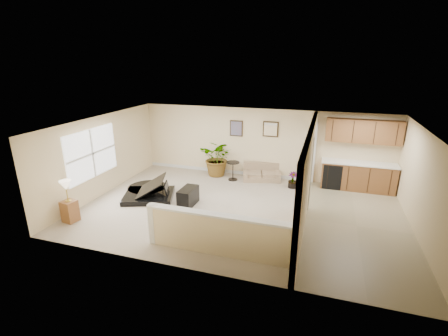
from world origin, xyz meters
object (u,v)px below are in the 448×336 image
(accent_table, at_px, (233,168))
(palm_plant, at_px, (218,158))
(piano, at_px, (149,179))
(lamp_stand, at_px, (69,204))
(small_plant, at_px, (293,181))
(loveseat, at_px, (262,172))
(piano_bench, at_px, (188,197))

(accent_table, distance_m, palm_plant, 0.76)
(piano, bearing_deg, lamp_stand, -138.62)
(accent_table, height_order, palm_plant, palm_plant)
(piano, distance_m, lamp_stand, 2.44)
(small_plant, bearing_deg, lamp_stand, -142.02)
(piano, distance_m, loveseat, 4.02)
(loveseat, height_order, small_plant, loveseat)
(small_plant, height_order, lamp_stand, lamp_stand)
(lamp_stand, bearing_deg, loveseat, 47.90)
(piano, xyz_separation_m, accent_table, (2.10, 2.19, -0.16))
(small_plant, distance_m, lamp_stand, 6.86)
(piano, xyz_separation_m, palm_plant, (1.44, 2.49, 0.08))
(piano, bearing_deg, palm_plant, 40.28)
(piano_bench, distance_m, accent_table, 2.52)
(lamp_stand, bearing_deg, piano, 61.11)
(small_plant, relative_size, lamp_stand, 0.48)
(piano_bench, height_order, palm_plant, palm_plant)
(accent_table, height_order, small_plant, accent_table)
(piano_bench, height_order, lamp_stand, lamp_stand)
(palm_plant, height_order, small_plant, palm_plant)
(piano_bench, distance_m, lamp_stand, 3.22)
(loveseat, xyz_separation_m, lamp_stand, (-4.25, -4.70, 0.21))
(loveseat, height_order, lamp_stand, lamp_stand)
(piano_bench, bearing_deg, accent_table, 74.27)
(piano_bench, distance_m, small_plant, 3.64)
(palm_plant, bearing_deg, accent_table, -24.17)
(piano_bench, height_order, small_plant, small_plant)
(loveseat, distance_m, palm_plant, 1.68)
(palm_plant, distance_m, lamp_stand, 5.31)
(piano, height_order, accent_table, piano)
(piano, distance_m, piano_bench, 1.47)
(piano_bench, bearing_deg, small_plant, 39.48)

